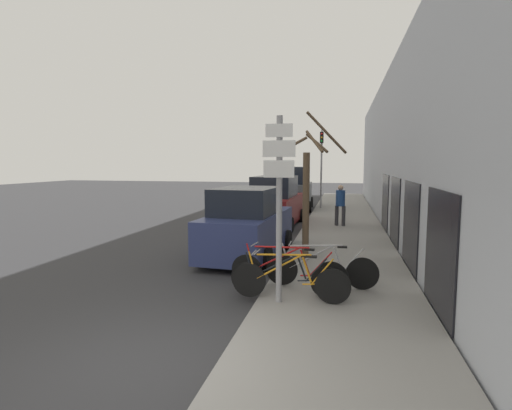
{
  "coord_description": "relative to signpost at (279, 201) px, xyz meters",
  "views": [
    {
      "loc": [
        2.57,
        -4.68,
        2.77
      ],
      "look_at": [
        0.47,
        4.93,
        1.72
      ],
      "focal_mm": 28.0,
      "sensor_mm": 36.0,
      "label": 1
    }
  ],
  "objects": [
    {
      "name": "bicycle_2",
      "position": [
        0.07,
        0.7,
        -1.52
      ],
      "size": [
        2.46,
        0.48,
        0.94
      ],
      "rotation": [
        0.0,
        0.0,
        1.45
      ],
      "color": "black",
      "rests_on": "sidewalk_curb"
    },
    {
      "name": "street_tree",
      "position": [
        0.23,
        3.45,
        -0.14
      ],
      "size": [
        1.78,
        1.37,
        3.97
      ],
      "color": "brown",
      "rests_on": "sidewalk_curb"
    },
    {
      "name": "bicycle_0",
      "position": [
        0.2,
        0.12,
        -1.53
      ],
      "size": [
        2.28,
        0.44,
        0.93
      ],
      "rotation": [
        0.0,
        0.0,
        1.53
      ],
      "color": "black",
      "rests_on": "sidewalk_curb"
    },
    {
      "name": "building_facade",
      "position": [
        2.92,
        11.37,
        1.15
      ],
      "size": [
        0.23,
        32.0,
        6.5
      ],
      "color": "#B2B7C1",
      "rests_on": "ground"
    },
    {
      "name": "traffic_light",
      "position": [
        -0.09,
        16.09,
        0.96
      ],
      "size": [
        0.2,
        0.3,
        4.5
      ],
      "color": "#939399",
      "rests_on": "sidewalk_curb"
    },
    {
      "name": "parked_car_2",
      "position": [
        -1.59,
        16.16,
        -0.93
      ],
      "size": [
        2.15,
        4.71,
        2.53
      ],
      "rotation": [
        0.0,
        0.0,
        0.04
      ],
      "color": "#51565B",
      "rests_on": "ground"
    },
    {
      "name": "parked_car_1",
      "position": [
        -1.72,
        9.9,
        -1.08
      ],
      "size": [
        2.16,
        4.86,
        2.19
      ],
      "rotation": [
        0.0,
        0.0,
        -0.04
      ],
      "color": "maroon",
      "rests_on": "ground"
    },
    {
      "name": "parked_car_0",
      "position": [
        -1.56,
        3.99,
        -1.13
      ],
      "size": [
        2.24,
        4.34,
        2.06
      ],
      "rotation": [
        0.0,
        0.0,
        -0.07
      ],
      "color": "navy",
      "rests_on": "ground"
    },
    {
      "name": "bicycle_1",
      "position": [
        0.07,
        0.4,
        -1.56
      ],
      "size": [
        2.22,
        0.44,
        0.85
      ],
      "rotation": [
        0.0,
        0.0,
        1.58
      ],
      "color": "black",
      "rests_on": "sidewalk_curb"
    },
    {
      "name": "sidewalk_curb",
      "position": [
        1.17,
        11.45,
        -2.0
      ],
      "size": [
        3.2,
        32.0,
        0.15
      ],
      "color": "gray",
      "rests_on": "ground"
    },
    {
      "name": "pedestrian_near",
      "position": [
        1.06,
        9.66,
        -0.94
      ],
      "size": [
        0.44,
        0.38,
        1.7
      ],
      "rotation": [
        0.0,
        0.0,
        2.86
      ],
      "color": "#333338",
      "rests_on": "sidewalk_curb"
    },
    {
      "name": "bicycle_3",
      "position": [
        0.74,
        1.07,
        -1.53
      ],
      "size": [
        2.35,
        0.44,
        0.93
      ],
      "rotation": [
        0.0,
        0.0,
        1.59
      ],
      "color": "black",
      "rests_on": "sidewalk_curb"
    },
    {
      "name": "signpost",
      "position": [
        0.0,
        0.0,
        0.0
      ],
      "size": [
        0.6,
        0.13,
        3.46
      ],
      "color": "#939399",
      "rests_on": "sidewalk_curb"
    },
    {
      "name": "ground_plane",
      "position": [
        -1.43,
        8.65,
        -2.07
      ],
      "size": [
        80.0,
        80.0,
        0.0
      ],
      "primitive_type": "plane",
      "color": "#333335"
    }
  ]
}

